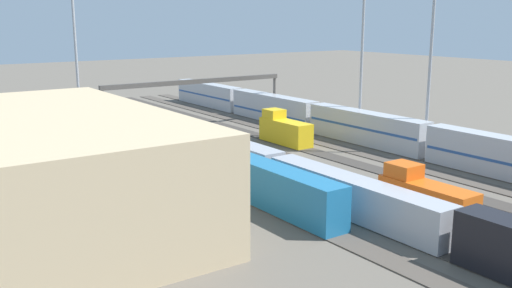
{
  "coord_description": "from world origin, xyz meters",
  "views": [
    {
      "loc": [
        -63.19,
        48.53,
        19.2
      ],
      "look_at": [
        -0.97,
        5.27,
        2.5
      ],
      "focal_mm": 40.05,
      "sensor_mm": 36.0,
      "label": 1
    }
  ],
  "objects_px": {
    "train_on_track_5": "(218,149)",
    "light_mast_2": "(434,9)",
    "train_on_track_2": "(284,130)",
    "light_mast_0": "(363,38)",
    "train_on_track_4": "(425,199)",
    "maintenance_shed": "(52,168)",
    "light_mast_1": "(73,12)",
    "train_on_track_0": "(366,128)",
    "signal_gantry": "(196,86)",
    "train_on_track_6": "(136,134)"
  },
  "relations": [
    {
      "from": "train_on_track_5",
      "to": "light_mast_2",
      "type": "relative_size",
      "value": 3.46
    },
    {
      "from": "train_on_track_2",
      "to": "light_mast_0",
      "type": "xyz_separation_m",
      "value": [
        -3.28,
        -12.96,
        14.02
      ]
    },
    {
      "from": "train_on_track_4",
      "to": "maintenance_shed",
      "type": "xyz_separation_m",
      "value": [
        20.23,
        29.47,
        3.11
      ]
    },
    {
      "from": "light_mast_1",
      "to": "maintenance_shed",
      "type": "distance_m",
      "value": 46.3
    },
    {
      "from": "train_on_track_0",
      "to": "light_mast_0",
      "type": "xyz_separation_m",
      "value": [
        4.38,
        -2.96,
        13.58
      ]
    },
    {
      "from": "train_on_track_5",
      "to": "train_on_track_2",
      "type": "bearing_deg",
      "value": -72.05
    },
    {
      "from": "train_on_track_0",
      "to": "maintenance_shed",
      "type": "bearing_deg",
      "value": 98.42
    },
    {
      "from": "train_on_track_0",
      "to": "light_mast_1",
      "type": "relative_size",
      "value": 3.69
    },
    {
      "from": "light_mast_0",
      "to": "signal_gantry",
      "type": "bearing_deg",
      "value": 38.95
    },
    {
      "from": "light_mast_0",
      "to": "light_mast_1",
      "type": "relative_size",
      "value": 0.77
    },
    {
      "from": "train_on_track_6",
      "to": "light_mast_2",
      "type": "xyz_separation_m",
      "value": [
        -27.88,
        -32.82,
        18.49
      ]
    },
    {
      "from": "train_on_track_5",
      "to": "train_on_track_4",
      "type": "distance_m",
      "value": 30.76
    },
    {
      "from": "train_on_track_4",
      "to": "light_mast_2",
      "type": "xyz_separation_m",
      "value": [
        18.39,
        -22.82,
        18.38
      ]
    },
    {
      "from": "light_mast_2",
      "to": "signal_gantry",
      "type": "bearing_deg",
      "value": 26.49
    },
    {
      "from": "light_mast_1",
      "to": "train_on_track_2",
      "type": "bearing_deg",
      "value": -137.62
    },
    {
      "from": "train_on_track_5",
      "to": "train_on_track_0",
      "type": "xyz_separation_m",
      "value": [
        -2.81,
        -25.0,
        0.52
      ]
    },
    {
      "from": "train_on_track_2",
      "to": "train_on_track_0",
      "type": "bearing_deg",
      "value": -127.47
    },
    {
      "from": "light_mast_1",
      "to": "signal_gantry",
      "type": "relative_size",
      "value": 0.93
    },
    {
      "from": "train_on_track_6",
      "to": "light_mast_0",
      "type": "distance_m",
      "value": 38.62
    },
    {
      "from": "train_on_track_0",
      "to": "light_mast_2",
      "type": "height_order",
      "value": "light_mast_2"
    },
    {
      "from": "train_on_track_2",
      "to": "train_on_track_4",
      "type": "bearing_deg",
      "value": 164.15
    },
    {
      "from": "light_mast_1",
      "to": "maintenance_shed",
      "type": "bearing_deg",
      "value": 158.83
    },
    {
      "from": "train_on_track_0",
      "to": "signal_gantry",
      "type": "relative_size",
      "value": 3.42
    },
    {
      "from": "train_on_track_6",
      "to": "light_mast_1",
      "type": "relative_size",
      "value": 2.79
    },
    {
      "from": "train_on_track_6",
      "to": "light_mast_0",
      "type": "relative_size",
      "value": 3.61
    },
    {
      "from": "light_mast_1",
      "to": "light_mast_2",
      "type": "xyz_separation_m",
      "value": [
        -42.72,
        -36.46,
        0.38
      ]
    },
    {
      "from": "train_on_track_5",
      "to": "light_mast_0",
      "type": "distance_m",
      "value": 31.35
    },
    {
      "from": "light_mast_2",
      "to": "signal_gantry",
      "type": "relative_size",
      "value": 0.95
    },
    {
      "from": "light_mast_0",
      "to": "train_on_track_6",
      "type": "bearing_deg",
      "value": 66.49
    },
    {
      "from": "train_on_track_6",
      "to": "maintenance_shed",
      "type": "bearing_deg",
      "value": 143.22
    },
    {
      "from": "train_on_track_2",
      "to": "maintenance_shed",
      "type": "xyz_separation_m",
      "value": [
        -14.98,
        39.47,
        3.11
      ]
    },
    {
      "from": "light_mast_0",
      "to": "train_on_track_0",
      "type": "bearing_deg",
      "value": 146.02
    },
    {
      "from": "light_mast_0",
      "to": "light_mast_1",
      "type": "bearing_deg",
      "value": 51.43
    },
    {
      "from": "train_on_track_0",
      "to": "light_mast_0",
      "type": "relative_size",
      "value": 4.77
    },
    {
      "from": "train_on_track_6",
      "to": "train_on_track_4",
      "type": "relative_size",
      "value": 9.06
    },
    {
      "from": "signal_gantry",
      "to": "train_on_track_5",
      "type": "bearing_deg",
      "value": 157.2
    },
    {
      "from": "light_mast_1",
      "to": "signal_gantry",
      "type": "bearing_deg",
      "value": -110.5
    },
    {
      "from": "train_on_track_5",
      "to": "train_on_track_0",
      "type": "bearing_deg",
      "value": -96.4
    },
    {
      "from": "train_on_track_2",
      "to": "light_mast_2",
      "type": "relative_size",
      "value": 0.3
    },
    {
      "from": "train_on_track_4",
      "to": "train_on_track_6",
      "type": "bearing_deg",
      "value": 12.2
    },
    {
      "from": "light_mast_0",
      "to": "maintenance_shed",
      "type": "distance_m",
      "value": 54.81
    },
    {
      "from": "train_on_track_5",
      "to": "train_on_track_6",
      "type": "xyz_separation_m",
      "value": [
        15.92,
        5.0,
        -0.02
      ]
    },
    {
      "from": "train_on_track_6",
      "to": "train_on_track_4",
      "type": "bearing_deg",
      "value": -167.8
    },
    {
      "from": "train_on_track_2",
      "to": "light_mast_1",
      "type": "distance_m",
      "value": 39.41
    },
    {
      "from": "train_on_track_0",
      "to": "train_on_track_6",
      "type": "xyz_separation_m",
      "value": [
        18.72,
        30.0,
        -0.54
      ]
    },
    {
      "from": "train_on_track_6",
      "to": "train_on_track_2",
      "type": "bearing_deg",
      "value": -118.94
    },
    {
      "from": "train_on_track_5",
      "to": "train_on_track_6",
      "type": "height_order",
      "value": "same"
    },
    {
      "from": "train_on_track_6",
      "to": "train_on_track_0",
      "type": "bearing_deg",
      "value": -121.97
    },
    {
      "from": "train_on_track_6",
      "to": "train_on_track_2",
      "type": "distance_m",
      "value": 22.85
    },
    {
      "from": "light_mast_2",
      "to": "light_mast_1",
      "type": "bearing_deg",
      "value": 40.47
    }
  ]
}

